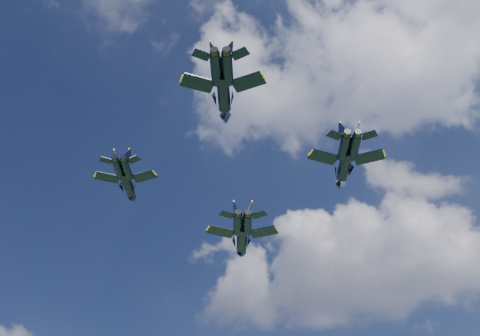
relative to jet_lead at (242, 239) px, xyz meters
name	(u,v)px	position (x,y,z in m)	size (l,w,h in m)	color
jet_lead	(242,239)	(0.00, 0.00, 0.00)	(12.72, 17.46, 4.17)	black
jet_left	(128,184)	(-11.13, -22.81, 0.82)	(9.95, 13.74, 3.25)	black
jet_right	(344,167)	(23.36, -11.22, 2.21)	(11.93, 16.42, 3.91)	black
jet_slot	(224,95)	(12.70, -35.94, 0.62)	(11.16, 15.49, 3.67)	black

